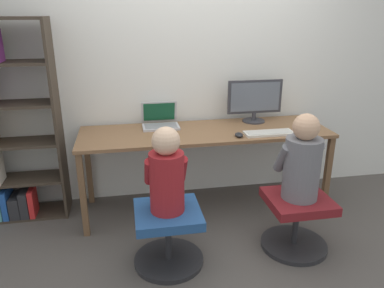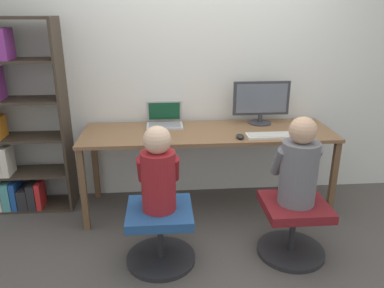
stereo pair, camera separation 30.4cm
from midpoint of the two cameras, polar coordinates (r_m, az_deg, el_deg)
name	(u,v)px [view 1 (the left image)]	position (r m, az deg, el deg)	size (l,w,h in m)	color
ground_plane	(212,225)	(3.42, 0.51, -12.26)	(14.00, 14.00, 0.00)	#4C4742
wall_back	(197,66)	(3.67, -1.67, 11.71)	(10.00, 0.05, 2.60)	silver
desk	(205,138)	(3.42, -0.53, 0.91)	(2.26, 0.68, 0.78)	brown
desktop_monitor	(255,101)	(3.64, 7.18, 6.54)	(0.54, 0.22, 0.41)	#333338
laptop	(160,122)	(3.53, -7.34, 3.36)	(0.34, 0.27, 0.22)	#B7B7BC
keyboard	(269,133)	(3.33, 9.11, 1.63)	(0.44, 0.15, 0.03)	silver
computer_mouse_by_keyboard	(239,135)	(3.23, 4.51, 1.35)	(0.07, 0.10, 0.04)	black
office_chair_left	(296,219)	(3.09, 12.87, -11.15)	(0.53, 0.53, 0.45)	#262628
office_chair_right	(168,233)	(2.86, -6.78, -13.40)	(0.53, 0.53, 0.45)	#262628
person_at_monitor	(302,161)	(2.87, 13.58, -2.63)	(0.34, 0.31, 0.67)	slate
person_at_laptop	(167,173)	(2.63, -7.21, -4.52)	(0.30, 0.28, 0.63)	maroon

